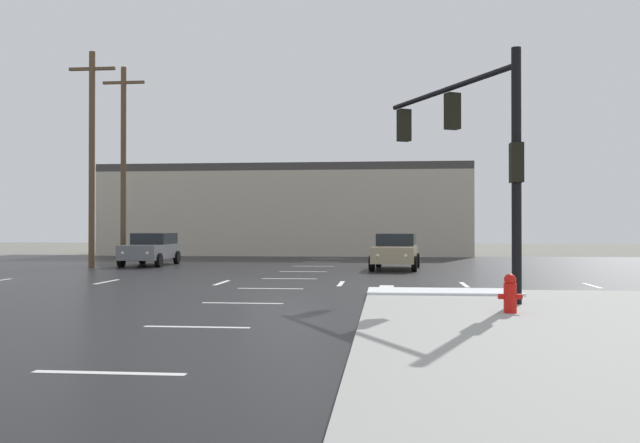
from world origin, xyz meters
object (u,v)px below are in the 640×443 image
sedan_tan (396,250)px  sedan_grey (151,248)px  traffic_signal_mast (474,139)px  utility_pole_far (92,155)px  fire_hydrant (510,293)px  utility_pole_distant (123,161)px

sedan_tan → sedan_grey: size_ratio=1.01×
traffic_signal_mast → utility_pole_far: bearing=23.4°
traffic_signal_mast → sedan_tan: 13.93m
traffic_signal_mast → fire_hydrant: 4.73m
fire_hydrant → sedan_tan: size_ratio=0.17×
fire_hydrant → utility_pole_far: bearing=134.9°
traffic_signal_mast → utility_pole_distant: bearing=16.3°
traffic_signal_mast → utility_pole_distant: utility_pole_distant is taller
fire_hydrant → utility_pole_distant: (-16.02, 19.73, 4.77)m
utility_pole_far → fire_hydrant: bearing=-45.1°
traffic_signal_mast → fire_hydrant: traffic_signal_mast is taller
sedan_tan → sedan_grey: (-11.97, 1.88, 0.00)m
utility_pole_far → utility_pole_distant: utility_pole_distant is taller
traffic_signal_mast → sedan_tan: traffic_signal_mast is taller
fire_hydrant → utility_pole_distant: utility_pole_distant is taller
traffic_signal_mast → sedan_grey: (-13.73, 15.32, -3.22)m
sedan_tan → utility_pole_distant: 14.96m
sedan_grey → utility_pole_distant: 5.03m
fire_hydrant → sedan_grey: sedan_grey is taller
sedan_grey → utility_pole_distant: size_ratio=0.45×
sedan_grey → utility_pole_distant: (-1.96, 1.28, 4.45)m
fire_hydrant → sedan_tan: bearing=97.2°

